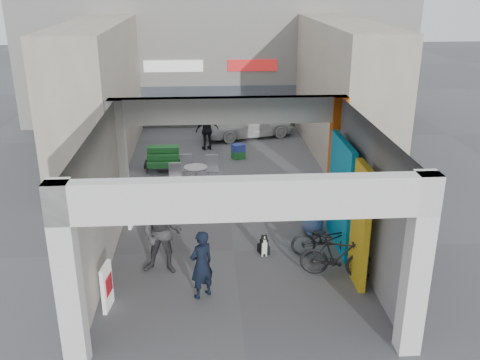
{
  "coord_description": "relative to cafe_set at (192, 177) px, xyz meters",
  "views": [
    {
      "loc": [
        -0.62,
        -11.96,
        6.5
      ],
      "look_at": [
        0.23,
        1.0,
        1.54
      ],
      "focal_mm": 40.0,
      "sensor_mm": 36.0,
      "label": 1
    }
  ],
  "objects": [
    {
      "name": "produce_stand",
      "position": [
        -1.04,
        1.6,
        0.0
      ],
      "size": [
        1.33,
        0.72,
        0.88
      ],
      "rotation": [
        0.0,
        0.0,
        -0.27
      ],
      "color": "black",
      "rests_on": "ground"
    },
    {
      "name": "man_crates",
      "position": [
        0.53,
        4.09,
        0.46
      ],
      "size": [
        1.02,
        0.68,
        1.61
      ],
      "primitive_type": "imported",
      "rotation": [
        0.0,
        0.0,
        3.47
      ],
      "color": "black",
      "rests_on": "ground"
    },
    {
      "name": "man_elderly",
      "position": [
        3.33,
        -3.55,
        0.51
      ],
      "size": [
        0.94,
        0.72,
        1.71
      ],
      "primitive_type": "imported",
      "rotation": [
        0.0,
        0.0,
        0.23
      ],
      "color": "#5269A0",
      "rests_on": "ground"
    },
    {
      "name": "bicycle_rear",
      "position": [
        3.42,
        -5.86,
        0.17
      ],
      "size": [
        1.78,
        0.96,
        1.03
      ],
      "primitive_type": "imported",
      "rotation": [
        0.0,
        0.0,
        1.27
      ],
      "color": "black",
      "rests_on": "ground"
    },
    {
      "name": "arcade_canopy",
      "position": [
        1.66,
        -5.31,
        1.96
      ],
      "size": [
        6.4,
        6.45,
        6.4
      ],
      "color": "silver",
      "rests_on": "ground"
    },
    {
      "name": "bollard_right",
      "position": [
        2.67,
        -1.93,
        0.1
      ],
      "size": [
        0.09,
        0.09,
        0.89
      ],
      "primitive_type": "cylinder",
      "color": "gray",
      "rests_on": "ground"
    },
    {
      "name": "plaza_bldg_right",
      "position": [
        5.62,
        3.01,
        2.16
      ],
      "size": [
        2.0,
        9.0,
        5.0
      ],
      "primitive_type": "cube",
      "color": "#B5AC96",
      "rests_on": "ground"
    },
    {
      "name": "ground",
      "position": [
        1.12,
        -4.49,
        -0.34
      ],
      "size": [
        90.0,
        90.0,
        0.0
      ],
      "primitive_type": "plane",
      "color": "#505155",
      "rests_on": "ground"
    },
    {
      "name": "far_building",
      "position": [
        1.12,
        9.51,
        3.65
      ],
      "size": [
        18.0,
        4.08,
        8.0
      ],
      "color": "white",
      "rests_on": "ground"
    },
    {
      "name": "advert_board_far",
      "position": [
        -1.63,
        -2.83,
        0.16
      ],
      "size": [
        0.14,
        0.56,
        1.0
      ],
      "rotation": [
        0.0,
        0.0,
        -0.1
      ],
      "color": "white",
      "rests_on": "ground"
    },
    {
      "name": "white_van",
      "position": [
        2.27,
        5.77,
        0.32
      ],
      "size": [
        4.17,
        2.57,
        1.32
      ],
      "primitive_type": "imported",
      "rotation": [
        0.0,
        0.0,
        1.85
      ],
      "color": "silver",
      "rests_on": "ground"
    },
    {
      "name": "bollard_center",
      "position": [
        1.05,
        -2.28,
        0.1
      ],
      "size": [
        0.09,
        0.09,
        0.88
      ],
      "primitive_type": "cylinder",
      "color": "gray",
      "rests_on": "ground"
    },
    {
      "name": "border_collie",
      "position": [
        1.86,
        -4.7,
        -0.11
      ],
      "size": [
        0.22,
        0.43,
        0.59
      ],
      "rotation": [
        0.0,
        0.0,
        0.34
      ],
      "color": "black",
      "rests_on": "ground"
    },
    {
      "name": "crate_stack",
      "position": [
        1.69,
        2.87,
        -0.06
      ],
      "size": [
        0.55,
        0.49,
        0.56
      ],
      "rotation": [
        0.0,
        0.0,
        0.37
      ],
      "color": "#175120",
      "rests_on": "ground"
    },
    {
      "name": "plaza_bldg_left",
      "position": [
        -3.38,
        3.01,
        2.16
      ],
      "size": [
        2.0,
        9.0,
        5.0
      ],
      "primitive_type": "cube",
      "color": "#B5AC96",
      "rests_on": "ground"
    },
    {
      "name": "cafe_set",
      "position": [
        0.0,
        0.0,
        0.0
      ],
      "size": [
        1.6,
        1.29,
        0.97
      ],
      "rotation": [
        0.0,
        0.0,
        0.08
      ],
      "color": "#A3A3A8",
      "rests_on": "ground"
    },
    {
      "name": "advert_board_near",
      "position": [
        -1.63,
        -6.77,
        0.16
      ],
      "size": [
        0.16,
        0.56,
        1.0
      ],
      "rotation": [
        0.0,
        0.0,
        -0.13
      ],
      "color": "white",
      "rests_on": "ground"
    },
    {
      "name": "bicycle_front",
      "position": [
        3.42,
        -4.89,
        0.13
      ],
      "size": [
        1.86,
        0.79,
        0.95
      ],
      "primitive_type": "imported",
      "rotation": [
        0.0,
        0.0,
        1.48
      ],
      "color": "black",
      "rests_on": "ground"
    },
    {
      "name": "bollard_left",
      "position": [
        -0.47,
        -2.17,
        0.13
      ],
      "size": [
        0.09,
        0.09,
        0.94
      ],
      "primitive_type": "cylinder",
      "color": "gray",
      "rests_on": "ground"
    },
    {
      "name": "man_back_turned",
      "position": [
        -0.57,
        -5.37,
        0.66
      ],
      "size": [
        1.09,
        0.92,
        2.01
      ],
      "primitive_type": "imported",
      "rotation": [
        0.0,
        0.0,
        -0.17
      ],
      "color": "#38393B",
      "rests_on": "ground"
    },
    {
      "name": "man_with_dog",
      "position": [
        0.33,
        -6.47,
        0.43
      ],
      "size": [
        0.68,
        0.63,
        1.56
      ],
      "primitive_type": "imported",
      "rotation": [
        0.0,
        0.0,
        3.76
      ],
      "color": "black",
      "rests_on": "ground"
    }
  ]
}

